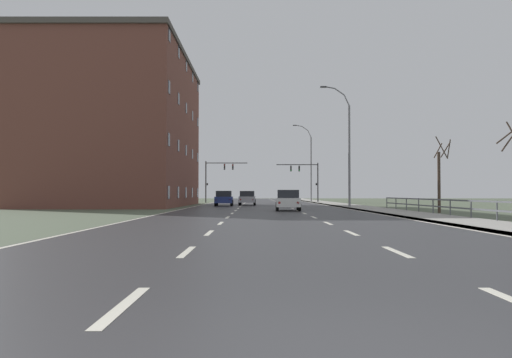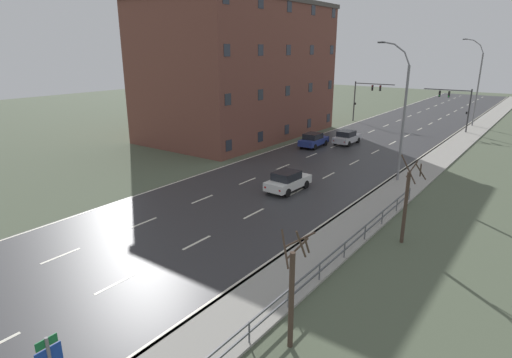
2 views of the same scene
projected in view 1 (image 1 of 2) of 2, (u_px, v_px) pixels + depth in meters
The scene contains 14 objects.
ground_plane at pixel (262, 207), 51.88m from camera, with size 160.00×160.00×0.12m.
road_asphalt_strip at pixel (260, 204), 63.87m from camera, with size 14.00×120.00×0.03m.
sidewalk_right at pixel (327, 203), 63.91m from camera, with size 3.00×120.00×0.12m.
guardrail at pixel (468, 206), 25.24m from camera, with size 0.07×32.55×1.00m.
street_lamp_midground at pixel (345, 148), 45.84m from camera, with size 2.70×0.24×11.03m.
street_lamp_distant at pixel (308, 164), 77.64m from camera, with size 2.86×0.24×11.80m.
traffic_signal_right at pixel (304, 175), 71.65m from camera, with size 5.91×0.36×5.60m.
traffic_signal_left at pixel (214, 174), 72.01m from camera, with size 5.96×0.36×5.86m.
car_near_right at pixel (222, 198), 52.65m from camera, with size 1.89×4.13×1.57m.
car_near_left at pixel (286, 200), 38.24m from camera, with size 1.96×4.16×1.57m.
car_far_left at pixel (245, 198), 56.24m from camera, with size 1.88×4.12×1.57m.
brick_building at pixel (118, 130), 53.68m from camera, with size 14.15×24.11×15.88m.
bare_tree_near at pixel (512, 172), 23.45m from camera, with size 1.25×1.09×4.82m.
bare_tree_mid at pixel (437, 177), 34.51m from camera, with size 1.19×1.56×5.15m.
Camera 1 is at (-0.80, -3.93, 1.32)m, focal length 35.78 mm.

